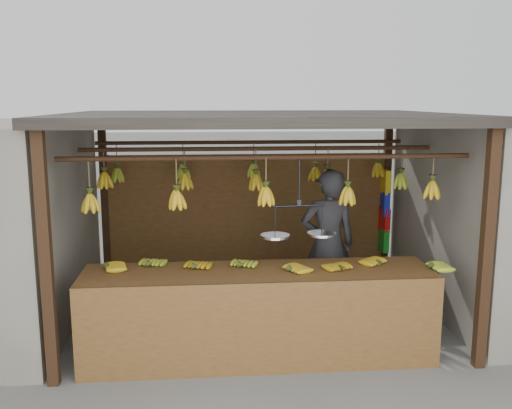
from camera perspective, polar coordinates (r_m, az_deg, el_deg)
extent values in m
plane|color=#5B5B57|center=(6.95, 0.22, -11.06)|extent=(80.00, 80.00, 0.00)
cube|color=black|center=(5.32, -20.25, -5.43)|extent=(0.10, 0.10, 2.30)
cube|color=black|center=(5.75, 22.03, -4.38)|extent=(0.10, 0.10, 2.30)
cube|color=black|center=(8.18, -14.86, 0.26)|extent=(0.10, 0.10, 2.30)
cube|color=black|center=(8.47, 12.87, 0.68)|extent=(0.10, 0.10, 2.30)
cube|color=black|center=(6.47, 0.24, 8.70)|extent=(4.30, 3.30, 0.10)
cylinder|color=black|center=(5.50, 1.20, 4.74)|extent=(4.00, 0.05, 0.05)
cylinder|color=black|center=(6.49, 0.24, 5.61)|extent=(4.00, 0.05, 0.05)
cylinder|color=black|center=(7.48, -0.48, 6.25)|extent=(4.00, 0.05, 0.05)
cube|color=brown|center=(8.13, -0.75, -1.25)|extent=(4.00, 0.06, 1.80)
cube|color=brown|center=(5.62, 0.24, -7.02)|extent=(3.43, 0.76, 0.08)
cube|color=brown|center=(5.40, 0.62, -12.38)|extent=(3.43, 0.04, 0.90)
cube|color=black|center=(5.56, -16.67, -12.63)|extent=(0.07, 0.07, 0.82)
cube|color=black|center=(5.84, 16.88, -11.49)|extent=(0.07, 0.07, 0.82)
cube|color=black|center=(6.16, -15.45, -10.24)|extent=(0.07, 0.07, 0.82)
cube|color=black|center=(6.42, 14.67, -9.36)|extent=(0.07, 0.07, 0.82)
ellipsoid|color=#AF8812|center=(5.79, -14.74, -6.12)|extent=(0.28, 0.23, 0.06)
ellipsoid|color=#92A523|center=(5.79, -10.56, -5.94)|extent=(0.24, 0.28, 0.06)
ellipsoid|color=#AF8812|center=(5.64, -6.08, -6.27)|extent=(0.25, 0.29, 0.06)
ellipsoid|color=#92A523|center=(5.67, -1.47, -6.14)|extent=(0.26, 0.29, 0.06)
ellipsoid|color=#AF8812|center=(5.54, 3.49, -6.54)|extent=(0.30, 0.28, 0.06)
ellipsoid|color=#AF8812|center=(5.62, 8.62, -6.38)|extent=(0.26, 0.29, 0.06)
ellipsoid|color=#AF8812|center=(5.89, 12.28, -5.74)|extent=(0.29, 0.30, 0.06)
ellipsoid|color=#92A523|center=(5.88, 17.20, -6.00)|extent=(0.26, 0.20, 0.06)
ellipsoid|color=#AF8812|center=(5.64, -16.22, 0.14)|extent=(0.16, 0.16, 0.28)
ellipsoid|color=#AF8812|center=(5.49, -7.90, 0.45)|extent=(0.16, 0.16, 0.28)
ellipsoid|color=#AF8812|center=(5.52, 1.00, 0.82)|extent=(0.16, 0.16, 0.28)
ellipsoid|color=#AF8812|center=(5.74, 9.13, 0.86)|extent=(0.16, 0.16, 0.28)
ellipsoid|color=#AF8812|center=(5.99, 17.19, 1.42)|extent=(0.16, 0.16, 0.28)
ellipsoid|color=#AF8812|center=(6.59, -14.90, 2.36)|extent=(0.16, 0.16, 0.28)
ellipsoid|color=#AF8812|center=(6.54, -7.10, 2.30)|extent=(0.16, 0.16, 0.28)
ellipsoid|color=#AF8812|center=(6.51, -0.01, 2.24)|extent=(0.16, 0.16, 0.28)
ellipsoid|color=#92A523|center=(6.63, 7.15, 2.68)|extent=(0.16, 0.16, 0.28)
ellipsoid|color=#92A523|center=(6.88, 14.26, 2.29)|extent=(0.16, 0.16, 0.28)
ellipsoid|color=#92A523|center=(7.61, -13.68, 2.84)|extent=(0.16, 0.16, 0.28)
ellipsoid|color=#92A523|center=(7.53, -7.28, 3.25)|extent=(0.16, 0.16, 0.28)
ellipsoid|color=#92A523|center=(7.51, -0.23, 3.40)|extent=(0.16, 0.16, 0.28)
ellipsoid|color=#AF8812|center=(7.65, 5.94, 3.06)|extent=(0.16, 0.16, 0.28)
ellipsoid|color=#AF8812|center=(7.79, 12.12, 3.38)|extent=(0.16, 0.16, 0.28)
cylinder|color=black|center=(5.57, 4.35, 2.30)|extent=(0.02, 0.02, 0.48)
cylinder|color=black|center=(5.61, 4.32, -0.12)|extent=(0.52, 0.08, 0.02)
cylinder|color=silver|center=(5.61, 1.92, -3.22)|extent=(0.28, 0.28, 0.02)
cylinder|color=silver|center=(5.74, 6.58, -2.98)|extent=(0.28, 0.28, 0.02)
imported|color=#262628|center=(6.72, 7.20, -3.95)|extent=(0.65, 0.44, 1.77)
cube|color=yellow|center=(8.27, 12.86, 2.22)|extent=(0.08, 0.26, 0.34)
cube|color=#1426BF|center=(8.32, 12.77, 0.10)|extent=(0.08, 0.26, 0.34)
cube|color=red|center=(8.36, 12.71, -1.47)|extent=(0.08, 0.26, 0.34)
cube|color=#199926|center=(8.43, 12.63, -3.43)|extent=(0.08, 0.26, 0.34)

